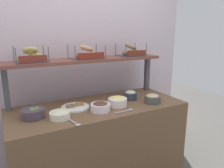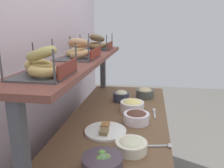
{
  "view_description": "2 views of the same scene",
  "coord_description": "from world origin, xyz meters",
  "px_view_note": "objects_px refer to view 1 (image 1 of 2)",
  "views": [
    {
      "loc": [
        -0.82,
        -1.8,
        1.55
      ],
      "look_at": [
        0.18,
        0.06,
        1.03
      ],
      "focal_mm": 34.45,
      "sensor_mm": 36.0,
      "label": 1
    },
    {
      "loc": [
        -1.5,
        -0.21,
        1.52
      ],
      "look_at": [
        0.17,
        0.07,
        1.06
      ],
      "focal_mm": 36.43,
      "sensor_mm": 36.0,
      "label": 2
    }
  ],
  "objects_px": {
    "bowl_chocolate_spread": "(100,106)",
    "bagel_basket_plain": "(86,54)",
    "serving_spoon_by_edge": "(75,123)",
    "bowl_hummus": "(152,98)",
    "bagel_basket_poppy": "(131,51)",
    "serving_plate_white": "(75,107)",
    "serving_spoon_near_plate": "(127,111)",
    "bowl_veggie_mix": "(33,113)",
    "bagel_basket_sesame": "(31,57)",
    "bowl_tuna_salad": "(130,95)",
    "bowl_egg_salad": "(118,101)",
    "bowl_potato_salad": "(60,114)"
  },
  "relations": [
    {
      "from": "bagel_basket_plain",
      "to": "bowl_hummus",
      "type": "bearing_deg",
      "value": -40.73
    },
    {
      "from": "bowl_tuna_salad",
      "to": "serving_plate_white",
      "type": "xyz_separation_m",
      "value": [
        -0.6,
        0.02,
        -0.04
      ]
    },
    {
      "from": "bowl_veggie_mix",
      "to": "serving_spoon_near_plate",
      "type": "bearing_deg",
      "value": -17.6
    },
    {
      "from": "serving_plate_white",
      "to": "bagel_basket_sesame",
      "type": "relative_size",
      "value": 0.91
    },
    {
      "from": "bowl_hummus",
      "to": "bagel_basket_plain",
      "type": "height_order",
      "value": "bagel_basket_plain"
    },
    {
      "from": "bagel_basket_plain",
      "to": "bowl_potato_salad",
      "type": "bearing_deg",
      "value": -135.42
    },
    {
      "from": "serving_plate_white",
      "to": "serving_spoon_by_edge",
      "type": "distance_m",
      "value": 0.37
    },
    {
      "from": "bowl_chocolate_spread",
      "to": "bagel_basket_poppy",
      "type": "distance_m",
      "value": 0.83
    },
    {
      "from": "bowl_chocolate_spread",
      "to": "bagel_basket_plain",
      "type": "relative_size",
      "value": 0.54
    },
    {
      "from": "bowl_egg_salad",
      "to": "serving_spoon_by_edge",
      "type": "xyz_separation_m",
      "value": [
        -0.5,
        -0.21,
        -0.04
      ]
    },
    {
      "from": "bowl_chocolate_spread",
      "to": "serving_spoon_by_edge",
      "type": "distance_m",
      "value": 0.34
    },
    {
      "from": "bowl_hummus",
      "to": "bagel_basket_plain",
      "type": "xyz_separation_m",
      "value": [
        -0.52,
        0.45,
        0.43
      ]
    },
    {
      "from": "serving_spoon_near_plate",
      "to": "bagel_basket_poppy",
      "type": "bearing_deg",
      "value": 54.82
    },
    {
      "from": "serving_plate_white",
      "to": "serving_spoon_by_edge",
      "type": "bearing_deg",
      "value": -108.58
    },
    {
      "from": "bowl_egg_salad",
      "to": "serving_spoon_near_plate",
      "type": "bearing_deg",
      "value": -89.85
    },
    {
      "from": "bagel_basket_sesame",
      "to": "bagel_basket_poppy",
      "type": "distance_m",
      "value": 1.08
    },
    {
      "from": "bowl_egg_salad",
      "to": "bowl_potato_salad",
      "type": "xyz_separation_m",
      "value": [
        -0.57,
        -0.04,
        -0.01
      ]
    },
    {
      "from": "bowl_veggie_mix",
      "to": "bagel_basket_poppy",
      "type": "bearing_deg",
      "value": 14.08
    },
    {
      "from": "bowl_hummus",
      "to": "bowl_tuna_salad",
      "type": "height_order",
      "value": "bowl_tuna_salad"
    },
    {
      "from": "bowl_potato_salad",
      "to": "bagel_basket_plain",
      "type": "height_order",
      "value": "bagel_basket_plain"
    },
    {
      "from": "bowl_veggie_mix",
      "to": "bowl_potato_salad",
      "type": "bearing_deg",
      "value": -30.98
    },
    {
      "from": "bowl_potato_salad",
      "to": "serving_spoon_by_edge",
      "type": "xyz_separation_m",
      "value": [
        0.08,
        -0.17,
        -0.03
      ]
    },
    {
      "from": "bagel_basket_sesame",
      "to": "bowl_tuna_salad",
      "type": "bearing_deg",
      "value": -14.58
    },
    {
      "from": "bowl_egg_salad",
      "to": "bagel_basket_poppy",
      "type": "relative_size",
      "value": 0.65
    },
    {
      "from": "bowl_hummus",
      "to": "bowl_potato_salad",
      "type": "bearing_deg",
      "value": 177.3
    },
    {
      "from": "bowl_hummus",
      "to": "bowl_tuna_salad",
      "type": "bearing_deg",
      "value": 123.37
    },
    {
      "from": "bowl_hummus",
      "to": "bagel_basket_poppy",
      "type": "bearing_deg",
      "value": 87.71
    },
    {
      "from": "serving_spoon_near_plate",
      "to": "bagel_basket_plain",
      "type": "distance_m",
      "value": 0.73
    },
    {
      "from": "bagel_basket_plain",
      "to": "bagel_basket_poppy",
      "type": "distance_m",
      "value": 0.54
    },
    {
      "from": "bowl_egg_salad",
      "to": "bowl_potato_salad",
      "type": "distance_m",
      "value": 0.58
    },
    {
      "from": "bowl_chocolate_spread",
      "to": "serving_spoon_near_plate",
      "type": "xyz_separation_m",
      "value": [
        0.21,
        -0.13,
        -0.04
      ]
    },
    {
      "from": "bowl_tuna_salad",
      "to": "serving_spoon_near_plate",
      "type": "bearing_deg",
      "value": -127.77
    },
    {
      "from": "bagel_basket_plain",
      "to": "bagel_basket_poppy",
      "type": "height_order",
      "value": "bagel_basket_poppy"
    },
    {
      "from": "serving_plate_white",
      "to": "serving_spoon_by_edge",
      "type": "relative_size",
      "value": 1.51
    },
    {
      "from": "serving_spoon_near_plate",
      "to": "bowl_veggie_mix",
      "type": "bearing_deg",
      "value": 162.4
    },
    {
      "from": "bowl_hummus",
      "to": "bowl_chocolate_spread",
      "type": "xyz_separation_m",
      "value": [
        -0.56,
        0.04,
        -0.0
      ]
    },
    {
      "from": "serving_plate_white",
      "to": "bagel_basket_sesame",
      "type": "distance_m",
      "value": 0.61
    },
    {
      "from": "serving_spoon_near_plate",
      "to": "bagel_basket_plain",
      "type": "height_order",
      "value": "bagel_basket_plain"
    },
    {
      "from": "bowl_hummus",
      "to": "bagel_basket_sesame",
      "type": "distance_m",
      "value": 1.23
    },
    {
      "from": "bowl_egg_salad",
      "to": "serving_spoon_near_plate",
      "type": "distance_m",
      "value": 0.18
    },
    {
      "from": "bowl_potato_salad",
      "to": "bagel_basket_poppy",
      "type": "xyz_separation_m",
      "value": [
        0.95,
        0.4,
        0.44
      ]
    },
    {
      "from": "bowl_hummus",
      "to": "bowl_chocolate_spread",
      "type": "bearing_deg",
      "value": 175.77
    },
    {
      "from": "bowl_egg_salad",
      "to": "bowl_tuna_salad",
      "type": "bearing_deg",
      "value": 27.42
    },
    {
      "from": "bowl_chocolate_spread",
      "to": "serving_spoon_near_plate",
      "type": "bearing_deg",
      "value": -31.37
    },
    {
      "from": "bowl_veggie_mix",
      "to": "serving_spoon_by_edge",
      "type": "height_order",
      "value": "bowl_veggie_mix"
    },
    {
      "from": "bowl_hummus",
      "to": "bowl_chocolate_spread",
      "type": "relative_size",
      "value": 0.9
    },
    {
      "from": "bowl_hummus",
      "to": "bagel_basket_sesame",
      "type": "relative_size",
      "value": 0.56
    },
    {
      "from": "bowl_hummus",
      "to": "bowl_veggie_mix",
      "type": "xyz_separation_m",
      "value": [
        -1.12,
        0.16,
        -0.0
      ]
    },
    {
      "from": "bowl_chocolate_spread",
      "to": "bowl_potato_salad",
      "type": "height_order",
      "value": "bowl_chocolate_spread"
    },
    {
      "from": "bowl_chocolate_spread",
      "to": "bagel_basket_plain",
      "type": "xyz_separation_m",
      "value": [
        0.04,
        0.41,
        0.44
      ]
    }
  ]
}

